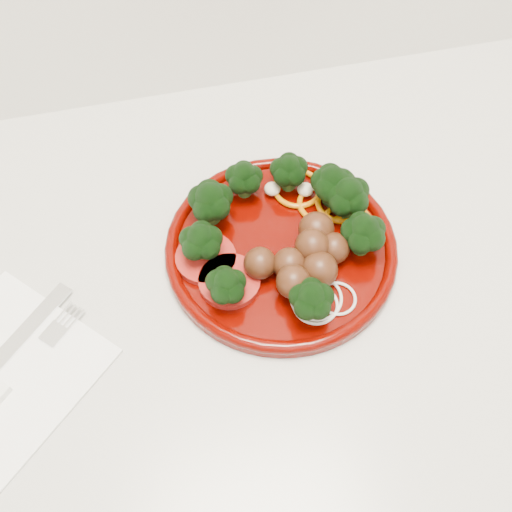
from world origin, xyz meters
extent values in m
cube|color=silver|center=(0.00, 1.70, 0.43)|extent=(2.40, 0.60, 0.87)
cube|color=beige|center=(0.00, 1.70, 0.89)|extent=(2.40, 0.60, 0.03)
cylinder|color=#400300|center=(0.28, 1.72, 0.91)|extent=(0.25, 0.25, 0.01)
torus|color=#400300|center=(0.28, 1.72, 0.91)|extent=(0.25, 0.25, 0.01)
sphere|color=#4A2412|center=(0.28, 1.69, 0.93)|extent=(0.04, 0.04, 0.04)
sphere|color=#4A2412|center=(0.33, 1.70, 0.93)|extent=(0.04, 0.04, 0.04)
sphere|color=#4A2412|center=(0.31, 1.68, 0.93)|extent=(0.04, 0.04, 0.04)
sphere|color=#4A2412|center=(0.31, 1.70, 0.93)|extent=(0.04, 0.04, 0.04)
sphere|color=#4A2412|center=(0.28, 1.67, 0.93)|extent=(0.04, 0.04, 0.04)
sphere|color=#4A2412|center=(0.25, 1.70, 0.93)|extent=(0.04, 0.04, 0.04)
sphere|color=#4A2412|center=(0.32, 1.73, 0.93)|extent=(0.04, 0.04, 0.04)
torus|color=#C06807|center=(0.34, 1.77, 0.92)|extent=(0.06, 0.06, 0.01)
torus|color=#C06807|center=(0.36, 1.74, 0.92)|extent=(0.06, 0.06, 0.01)
torus|color=#C06807|center=(0.32, 1.80, 0.92)|extent=(0.06, 0.06, 0.01)
torus|color=#C06807|center=(0.36, 1.77, 0.92)|extent=(0.06, 0.06, 0.01)
cylinder|color=#720A07|center=(0.20, 1.73, 0.92)|extent=(0.06, 0.06, 0.01)
cylinder|color=#720A07|center=(0.22, 1.69, 0.92)|extent=(0.06, 0.06, 0.01)
torus|color=beige|center=(0.30, 1.65, 0.91)|extent=(0.05, 0.05, 0.00)
torus|color=beige|center=(0.32, 1.65, 0.91)|extent=(0.04, 0.04, 0.00)
torus|color=beige|center=(0.30, 1.66, 0.91)|extent=(0.05, 0.05, 0.00)
ellipsoid|color=#C6B793|center=(0.29, 1.80, 0.92)|extent=(0.02, 0.02, 0.01)
ellipsoid|color=#C6B793|center=(0.23, 1.79, 0.92)|extent=(0.02, 0.02, 0.01)
ellipsoid|color=#C6B793|center=(0.32, 1.79, 0.92)|extent=(0.02, 0.02, 0.01)
cube|color=white|center=(-0.02, 1.65, 0.90)|extent=(0.23, 0.23, 0.00)
cube|color=silver|center=(0.01, 1.69, 0.91)|extent=(0.09, 0.09, 0.00)
cube|color=silver|center=(0.03, 1.68, 0.91)|extent=(0.03, 0.03, 0.00)
cube|color=silver|center=(0.06, 1.69, 0.91)|extent=(0.02, 0.02, 0.00)
cube|color=silver|center=(0.05, 1.69, 0.91)|extent=(0.02, 0.02, 0.00)
cube|color=silver|center=(0.05, 1.70, 0.91)|extent=(0.02, 0.02, 0.00)
cube|color=silver|center=(0.05, 1.70, 0.91)|extent=(0.02, 0.02, 0.00)
camera|label=1|loc=(0.17, 1.36, 1.48)|focal=45.00mm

